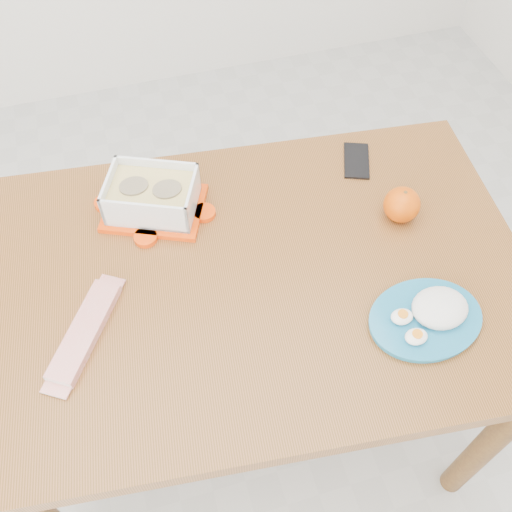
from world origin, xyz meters
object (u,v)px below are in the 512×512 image
object	(u,v)px
dining_table	(256,299)
smartphone	(356,161)
rice_plate	(430,314)
orange_fruit	(402,205)
food_container	(152,196)

from	to	relation	value
dining_table	smartphone	size ratio (longest dim) A/B	10.28
dining_table	rice_plate	bearing A→B (deg)	-28.71
orange_fruit	smartphone	bearing A→B (deg)	97.10
orange_fruit	rice_plate	size ratio (longest dim) A/B	0.34
orange_fruit	rice_plate	world-z (taller)	orange_fruit
dining_table	rice_plate	distance (m)	0.38
dining_table	orange_fruit	distance (m)	0.39
rice_plate	food_container	bearing A→B (deg)	133.33
food_container	orange_fruit	xyz separation A→B (m)	(0.53, -0.18, -0.01)
orange_fruit	food_container	bearing A→B (deg)	161.50
food_container	smartphone	distance (m)	0.50
dining_table	smartphone	xyz separation A→B (m)	(0.33, 0.25, 0.11)
orange_fruit	rice_plate	xyz separation A→B (m)	(-0.06, -0.26, -0.02)
rice_plate	smartphone	size ratio (longest dim) A/B	2.01
rice_plate	smartphone	distance (m)	0.45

